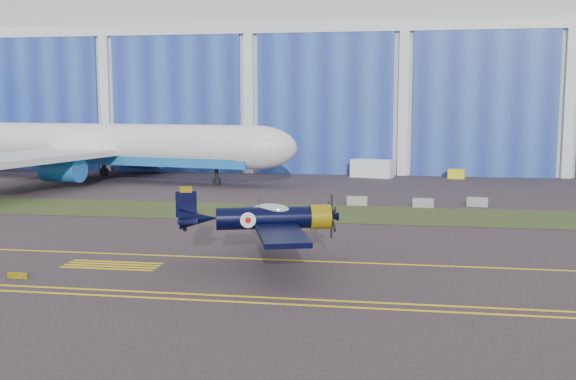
% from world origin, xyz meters
% --- Properties ---
extents(ground, '(260.00, 260.00, 0.00)m').
position_xyz_m(ground, '(0.00, 0.00, 0.00)').
color(ground, '#3A2F34').
rests_on(ground, ground).
extents(grass_median, '(260.00, 10.00, 0.02)m').
position_xyz_m(grass_median, '(0.00, 14.00, 0.02)').
color(grass_median, '#475128').
rests_on(grass_median, ground).
extents(hangar, '(220.00, 45.70, 30.00)m').
position_xyz_m(hangar, '(0.00, 71.79, 14.96)').
color(hangar, silver).
rests_on(hangar, ground).
extents(taxiway_centreline, '(200.00, 0.20, 0.02)m').
position_xyz_m(taxiway_centreline, '(0.00, -5.00, 0.01)').
color(taxiway_centreline, yellow).
rests_on(taxiway_centreline, ground).
extents(edge_line_near, '(80.00, 0.20, 0.02)m').
position_xyz_m(edge_line_near, '(0.00, -14.50, 0.01)').
color(edge_line_near, yellow).
rests_on(edge_line_near, ground).
extents(edge_line_far, '(80.00, 0.20, 0.02)m').
position_xyz_m(edge_line_far, '(0.00, -13.50, 0.01)').
color(edge_line_far, yellow).
rests_on(edge_line_far, ground).
extents(hold_short_ladder, '(6.00, 2.40, 0.02)m').
position_xyz_m(hold_short_ladder, '(-18.00, -8.10, 0.01)').
color(hold_short_ladder, yellow).
rests_on(hold_short_ladder, ground).
extents(guard_board_left, '(1.20, 0.15, 0.35)m').
position_xyz_m(guard_board_left, '(-22.00, -12.00, 0.17)').
color(guard_board_left, yellow).
rests_on(guard_board_left, ground).
extents(warbird, '(14.48, 16.03, 3.98)m').
position_xyz_m(warbird, '(-8.60, -6.83, 3.03)').
color(warbird, black).
rests_on(warbird, ground).
extents(jetliner, '(69.48, 62.20, 21.18)m').
position_xyz_m(jetliner, '(-39.28, 37.21, 10.59)').
color(jetliner, silver).
rests_on(jetliner, ground).
extents(shipping_container, '(6.04, 3.66, 2.45)m').
position_xyz_m(shipping_container, '(-4.05, 46.17, 1.22)').
color(shipping_container, white).
rests_on(shipping_container, ground).
extents(tug, '(2.44, 1.85, 1.27)m').
position_xyz_m(tug, '(7.32, 46.42, 0.63)').
color(tug, yellow).
rests_on(tug, ground).
extents(barrier_a, '(2.02, 0.66, 0.90)m').
position_xyz_m(barrier_a, '(-4.50, 19.59, 0.45)').
color(barrier_a, gray).
rests_on(barrier_a, ground).
extents(barrier_b, '(2.05, 0.79, 0.90)m').
position_xyz_m(barrier_b, '(1.93, 19.15, 0.45)').
color(barrier_b, gray).
rests_on(barrier_b, ground).
extents(barrier_c, '(2.06, 0.83, 0.90)m').
position_xyz_m(barrier_c, '(7.18, 20.69, 0.45)').
color(barrier_c, gray).
rests_on(barrier_c, ground).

